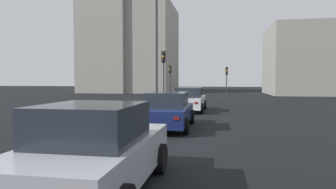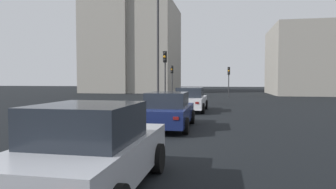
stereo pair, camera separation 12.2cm
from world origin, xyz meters
The scene contains 11 objects.
ground_plane centered at (0.00, 0.00, -0.10)m, with size 160.00×160.00×0.20m, color black.
car_white_lead centered at (8.64, -0.12, 0.74)m, with size 4.42×2.07×1.54m.
car_navy_second centered at (1.74, 0.05, 0.73)m, with size 4.40×2.05×1.52m.
car_silver_third centered at (-5.50, 0.08, 0.77)m, with size 4.12×2.07×1.61m.
traffic_light_near_left centered at (24.45, -2.82, 2.56)m, with size 0.32×0.29×3.55m.
traffic_light_near_right centered at (12.78, 2.40, 3.11)m, with size 0.32×0.30×4.34m.
traffic_light_far_left centered at (23.79, 3.76, 2.69)m, with size 0.33×0.31×3.73m.
street_lamp_kerbside centered at (10.49, 2.46, 4.74)m, with size 0.56×0.36×8.14m.
building_facade_left centered at (33.92, -14.00, 4.73)m, with size 11.98×10.29×9.45m, color gray.
building_facade_center centered at (38.82, 10.00, 7.36)m, with size 13.70×8.29×14.72m, color gray.
building_facade_right centered at (38.44, 16.00, 7.78)m, with size 14.36×7.78×15.56m, color gray.
Camera 1 is at (-10.39, -2.12, 2.03)m, focal length 31.38 mm.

